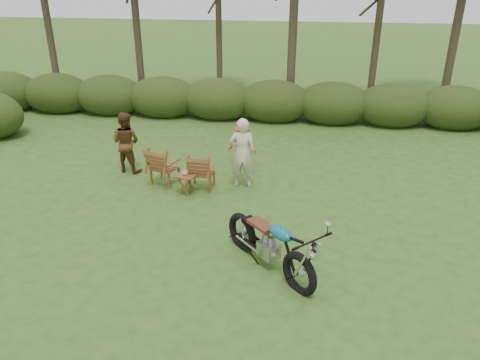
# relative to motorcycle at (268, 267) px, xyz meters

# --- Properties ---
(ground) EXTENTS (80.00, 80.00, 0.00)m
(ground) POSITION_rel_motorcycle_xyz_m (-0.53, -0.14, 0.00)
(ground) COLOR #2A4918
(ground) RESTS_ON ground
(tree_line) EXTENTS (22.52, 11.62, 8.14)m
(tree_line) POSITION_rel_motorcycle_xyz_m (-0.03, 9.60, 3.81)
(tree_line) COLOR #3A2A1F
(tree_line) RESTS_ON ground
(motorcycle) EXTENTS (2.19, 2.23, 1.29)m
(motorcycle) POSITION_rel_motorcycle_xyz_m (0.00, 0.00, 0.00)
(motorcycle) COLOR #0EA9BE
(motorcycle) RESTS_ON ground
(lawn_chair_right) EXTENTS (0.65, 0.65, 0.92)m
(lawn_chair_right) POSITION_rel_motorcycle_xyz_m (-1.87, 3.07, 0.00)
(lawn_chair_right) COLOR brown
(lawn_chair_right) RESTS_ON ground
(lawn_chair_left) EXTENTS (0.84, 0.84, 0.97)m
(lawn_chair_left) POSITION_rel_motorcycle_xyz_m (-2.84, 3.20, 0.00)
(lawn_chair_left) COLOR brown
(lawn_chair_left) RESTS_ON ground
(side_table) EXTENTS (0.54, 0.49, 0.47)m
(side_table) POSITION_rel_motorcycle_xyz_m (-2.18, 2.72, 0.24)
(side_table) COLOR #5C2C17
(side_table) RESTS_ON ground
(cup) EXTENTS (0.17, 0.17, 0.10)m
(cup) POSITION_rel_motorcycle_xyz_m (-2.21, 2.74, 0.53)
(cup) COLOR beige
(cup) RESTS_ON side_table
(adult_a) EXTENTS (0.67, 0.47, 1.74)m
(adult_a) POSITION_rel_motorcycle_xyz_m (-0.92, 3.31, 0.00)
(adult_a) COLOR beige
(adult_a) RESTS_ON ground
(adult_b) EXTENTS (0.88, 0.75, 1.60)m
(adult_b) POSITION_rel_motorcycle_xyz_m (-4.03, 3.83, 0.00)
(adult_b) COLOR #502F17
(adult_b) RESTS_ON ground
(child) EXTENTS (0.85, 0.58, 1.21)m
(child) POSITION_rel_motorcycle_xyz_m (-1.09, 4.59, 0.00)
(child) COLOR #ED3C16
(child) RESTS_ON ground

